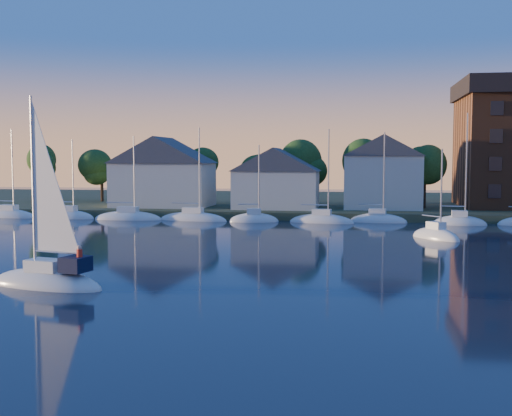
% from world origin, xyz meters
% --- Properties ---
extents(ground, '(260.00, 260.00, 0.00)m').
position_xyz_m(ground, '(0.00, 0.00, 0.00)').
color(ground, black).
rests_on(ground, ground).
extents(shoreline_land, '(160.00, 50.00, 2.00)m').
position_xyz_m(shoreline_land, '(0.00, 75.00, 0.00)').
color(shoreline_land, '#364226').
rests_on(shoreline_land, ground).
extents(wooden_dock, '(120.00, 3.00, 1.00)m').
position_xyz_m(wooden_dock, '(0.00, 52.00, 0.00)').
color(wooden_dock, brown).
rests_on(wooden_dock, ground).
extents(clubhouse_west, '(13.65, 9.45, 9.64)m').
position_xyz_m(clubhouse_west, '(-22.00, 58.00, 5.93)').
color(clubhouse_west, beige).
rests_on(clubhouse_west, shoreline_land).
extents(clubhouse_centre, '(11.55, 8.40, 8.08)m').
position_xyz_m(clubhouse_centre, '(-6.00, 57.00, 5.13)').
color(clubhouse_centre, beige).
rests_on(clubhouse_centre, shoreline_land).
extents(clubhouse_east, '(10.50, 8.40, 9.80)m').
position_xyz_m(clubhouse_east, '(8.00, 59.00, 6.00)').
color(clubhouse_east, beige).
rests_on(clubhouse_east, shoreline_land).
extents(tree_line, '(93.40, 5.40, 8.90)m').
position_xyz_m(tree_line, '(2.00, 63.00, 7.18)').
color(tree_line, '#382619').
rests_on(tree_line, shoreline_land).
extents(moored_fleet, '(87.50, 2.40, 12.05)m').
position_xyz_m(moored_fleet, '(0.00, 49.00, 0.10)').
color(moored_fleet, silver).
rests_on(moored_fleet, ground).
extents(hero_sailboat, '(8.26, 4.28, 12.57)m').
position_xyz_m(hero_sailboat, '(-13.76, 7.54, 0.54)').
color(hero_sailboat, silver).
rests_on(hero_sailboat, ground).
extents(drifting_sailboat_right, '(5.19, 5.82, 9.71)m').
position_xyz_m(drifting_sailboat_right, '(12.18, 34.76, 0.10)').
color(drifting_sailboat_right, silver).
rests_on(drifting_sailboat_right, ground).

